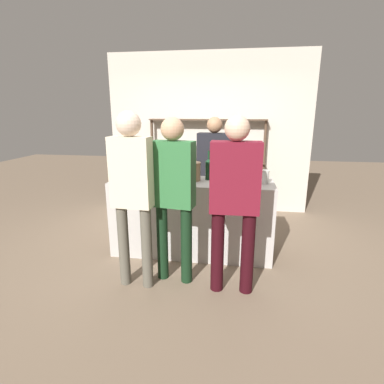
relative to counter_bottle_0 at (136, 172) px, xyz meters
name	(u,v)px	position (x,y,z in m)	size (l,w,h in m)	color
ground_plane	(192,251)	(0.66, 0.17, -1.09)	(16.00, 16.00, 0.00)	#7A6651
bar_counter	(192,217)	(0.66, 0.17, -0.61)	(2.02, 0.63, 0.96)	#B7B2AD
back_wall	(208,134)	(0.66, 2.09, 0.31)	(3.62, 0.12, 2.80)	beige
back_shelf	(207,151)	(0.66, 1.91, 0.02)	(2.06, 0.18, 1.66)	#4C3828
counter_bottle_0	(136,172)	(0.00, 0.00, 0.00)	(0.07, 0.07, 0.33)	silver
counter_bottle_1	(209,168)	(0.86, 0.28, 0.02)	(0.09, 0.09, 0.38)	black
counter_bottle_2	(241,172)	(1.26, 0.20, 0.00)	(0.08, 0.08, 0.33)	black
counter_bottle_3	(226,172)	(1.09, 0.05, 0.02)	(0.08, 0.08, 0.38)	black
counter_bottle_4	(249,171)	(1.35, 0.26, 0.00)	(0.08, 0.08, 0.32)	brown
wine_glass	(242,176)	(1.27, 0.01, -0.01)	(0.08, 0.08, 0.15)	silver
ice_bucket	(192,171)	(0.65, 0.20, -0.01)	(0.23, 0.23, 0.23)	#846647
cork_jar	(264,177)	(1.54, 0.18, -0.05)	(0.11, 0.11, 0.16)	silver
server_behind_counter	(214,167)	(0.87, 0.95, -0.08)	(0.50, 0.26, 1.72)	black
customer_right	(235,194)	(1.20, -0.64, -0.05)	(0.48, 0.23, 1.77)	black
customer_center	(173,188)	(0.58, -0.53, -0.05)	(0.45, 0.25, 1.75)	black
customer_left	(132,186)	(0.20, -0.69, 0.01)	(0.41, 0.24, 1.81)	#575347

